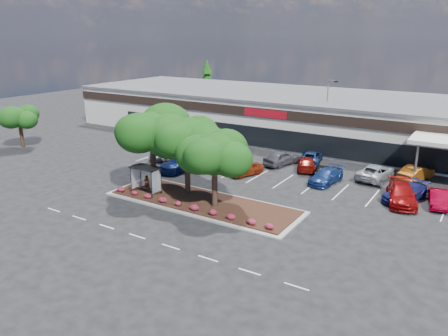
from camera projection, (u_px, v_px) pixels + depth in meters
The scene contains 28 objects.
ground at pixel (195, 224), 34.63m from camera, with size 160.00×160.00×0.00m, color black.
retail_store at pixel (336, 118), 61.13m from camera, with size 80.40×25.20×6.25m.
landscape_island at pixel (203, 202), 38.85m from camera, with size 18.00×6.00×0.26m.
lane_markings at pixel (255, 187), 43.14m from camera, with size 33.12×20.06×0.01m.
shrub_row at pixel (188, 206), 37.03m from camera, with size 17.00×0.80×0.50m, color maroon, non-canonical shape.
bus_shelter at pixel (147, 172), 40.15m from camera, with size 2.75×1.55×2.59m.
island_tree_west at pixel (153, 148), 41.10m from camera, with size 7.20×7.20×7.89m, color #15330D, non-canonical shape.
island_tree_mid at pixel (187, 154), 39.97m from camera, with size 6.60×6.60×7.32m, color #15330D, non-canonical shape.
island_tree_east at pixel (215, 170), 36.85m from camera, with size 5.80×5.80×6.50m, color #15330D, non-canonical shape.
tree_west_far at pixel (20, 126), 57.54m from camera, with size 4.80×4.80×5.61m, color #15330D, non-canonical shape.
conifer_north_west at pixel (207, 84), 85.65m from camera, with size 4.40×4.40×10.00m, color #15330D.
person_waiting at pixel (147, 183), 41.04m from camera, with size 0.56×0.37×1.55m, color #594C47.
light_pole at pixel (327, 120), 55.72m from camera, with size 1.40×0.80×9.07m.
car_0 at pixel (169, 153), 52.61m from camera, with size 2.34×5.07×1.41m, color slate.
car_1 at pixel (182, 162), 48.42m from camera, with size 2.40×5.91×1.71m, color navy.
car_2 at pixel (223, 161), 49.48m from camera, with size 1.92×4.73×1.37m, color #18411A.
car_3 at pixel (246, 169), 46.56m from camera, with size 1.64×4.08×1.39m, color maroon.
car_4 at pixel (326, 176), 44.10m from camera, with size 2.02×4.96×1.44m, color navy.
car_5 at pixel (322, 174), 44.95m from camera, with size 1.66×4.13×1.41m, color black.
car_6 at pixel (405, 192), 39.46m from camera, with size 2.11×5.19×1.51m, color navy.
car_7 at pixel (402, 194), 38.82m from camera, with size 2.32×5.71×1.66m, color maroon.
car_8 at pixel (438, 198), 38.21m from camera, with size 1.46×4.19×1.38m, color maroon.
car_9 at pixel (196, 144), 56.95m from camera, with size 1.70×4.24×1.44m, color navy.
car_11 at pixel (281, 158), 50.23m from camera, with size 1.97×4.90×1.67m, color #505057.
car_12 at pixel (311, 157), 51.01m from camera, with size 2.34×5.08×1.41m, color navy.
car_13 at pixel (306, 163), 48.51m from camera, with size 1.97×4.84×1.41m, color maroon.
car_14 at pixel (376, 172), 45.22m from camera, with size 2.60×5.63×1.57m, color #9EA3A8.
car_16 at pixel (416, 173), 44.89m from camera, with size 1.66×4.76×1.57m, color brown.
Camera 1 is at (18.86, -25.69, 14.46)m, focal length 35.00 mm.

